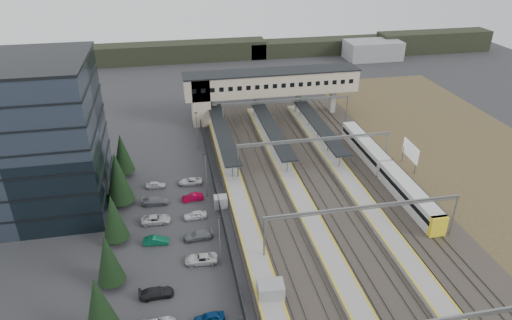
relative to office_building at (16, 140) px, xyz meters
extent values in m
plane|color=#2B2B2D|center=(36.00, -12.00, -12.19)|extent=(220.00, 220.00, 0.00)
cube|color=#3C4959|center=(0.00, 0.00, -0.19)|extent=(24.00, 18.00, 24.00)
cube|color=black|center=(0.00, 0.00, -8.76)|extent=(24.30, 18.30, 0.25)
cube|color=black|center=(0.00, 0.00, -5.33)|extent=(24.30, 18.30, 0.25)
cube|color=black|center=(0.00, 0.00, -1.91)|extent=(24.30, 18.30, 0.25)
cube|color=black|center=(0.00, 0.00, 1.52)|extent=(24.30, 18.30, 0.25)
cube|color=black|center=(0.00, 0.00, 4.95)|extent=(24.30, 18.30, 0.25)
cube|color=black|center=(0.00, 0.00, 8.38)|extent=(24.30, 18.30, 0.25)
cone|color=black|center=(14.00, -30.00, -7.09)|extent=(4.26, 4.26, 8.20)
cylinder|color=black|center=(14.00, -21.00, -11.59)|extent=(0.44, 0.44, 1.20)
cone|color=black|center=(14.00, -21.00, -7.79)|extent=(3.54, 3.54, 6.80)
cylinder|color=black|center=(14.00, -12.00, -11.59)|extent=(0.44, 0.44, 1.20)
cone|color=black|center=(14.00, -12.00, -7.69)|extent=(3.64, 3.64, 7.00)
cylinder|color=black|center=(14.00, -2.00, -11.59)|extent=(0.44, 0.44, 1.20)
cone|color=black|center=(14.00, -2.00, -6.94)|extent=(4.42, 4.42, 8.50)
cylinder|color=black|center=(14.00, 8.00, -11.59)|extent=(0.44, 0.44, 1.20)
cone|color=black|center=(14.00, 8.00, -7.59)|extent=(3.74, 3.74, 7.20)
imported|color=black|center=(19.50, -24.10, -11.57)|extent=(4.34, 1.95, 1.24)
imported|color=#0B583C|center=(19.50, -13.50, -11.59)|extent=(3.78, 1.62, 1.21)
imported|color=silver|center=(19.50, -8.20, -11.56)|extent=(4.60, 2.27, 1.26)
imported|color=slate|center=(19.50, -2.90, -11.54)|extent=(4.52, 1.96, 1.29)
imported|color=silver|center=(19.50, 2.40, -11.62)|extent=(3.46, 1.63, 1.14)
imported|color=navy|center=(25.50, -29.40, -11.58)|extent=(3.69, 1.69, 1.23)
imported|color=silver|center=(25.50, -18.80, -11.57)|extent=(4.62, 2.39, 1.24)
imported|color=slate|center=(25.50, -13.50, -11.57)|extent=(4.41, 2.03, 1.25)
imported|color=silver|center=(25.50, -8.20, -11.57)|extent=(3.70, 1.65, 1.23)
imported|color=#A0042B|center=(25.50, -2.90, -11.60)|extent=(3.69, 1.61, 1.18)
imported|color=silver|center=(25.50, 2.40, -11.62)|extent=(4.24, 2.20, 1.14)
cube|color=black|center=(28.00, -37.00, -4.19)|extent=(0.50, 0.25, 0.15)
cylinder|color=gray|center=(28.00, -20.00, -8.19)|extent=(0.16, 0.16, 8.00)
cube|color=black|center=(28.00, -20.00, -4.19)|extent=(0.50, 0.25, 0.15)
cylinder|color=gray|center=(28.00, -2.00, -8.19)|extent=(0.16, 0.16, 8.00)
cube|color=black|center=(28.00, -2.00, -4.19)|extent=(0.50, 0.25, 0.15)
cylinder|color=gray|center=(28.00, 16.00, -8.19)|extent=(0.16, 0.16, 8.00)
cube|color=black|center=(28.00, 16.00, -4.19)|extent=(0.50, 0.25, 0.15)
cube|color=#26282B|center=(29.50, -7.00, -11.19)|extent=(0.08, 90.00, 2.00)
cube|color=gray|center=(33.24, -27.47, -10.86)|extent=(3.39, 2.60, 2.67)
cube|color=gray|center=(29.85, -5.75, -11.22)|extent=(2.17, 1.83, 1.94)
cube|color=#322C27|center=(48.00, -7.00, -12.09)|extent=(34.00, 90.00, 0.20)
cube|color=#59544C|center=(35.28, -7.00, -11.91)|extent=(0.08, 90.00, 0.14)
cube|color=#59544C|center=(36.72, -7.00, -11.91)|extent=(0.08, 90.00, 0.14)
cube|color=#59544C|center=(39.28, -7.00, -11.91)|extent=(0.08, 90.00, 0.14)
cube|color=#59544C|center=(40.72, -7.00, -11.91)|extent=(0.08, 90.00, 0.14)
cube|color=#59544C|center=(45.28, -7.00, -11.91)|extent=(0.08, 90.00, 0.14)
cube|color=#59544C|center=(46.72, -7.00, -11.91)|extent=(0.08, 90.00, 0.14)
cube|color=#59544C|center=(49.28, -7.00, -11.91)|extent=(0.08, 90.00, 0.14)
cube|color=#59544C|center=(50.72, -7.00, -11.91)|extent=(0.08, 90.00, 0.14)
cube|color=#59544C|center=(55.28, -7.00, -11.91)|extent=(0.08, 90.00, 0.14)
cube|color=#59544C|center=(56.72, -7.00, -11.91)|extent=(0.08, 90.00, 0.14)
cube|color=#59544C|center=(59.28, -7.00, -11.91)|extent=(0.08, 90.00, 0.14)
cube|color=#59544C|center=(60.72, -7.00, -11.91)|extent=(0.08, 90.00, 0.14)
cube|color=#989993|center=(33.00, -7.00, -11.74)|extent=(3.20, 82.00, 0.90)
cube|color=gold|center=(31.55, -7.00, -11.28)|extent=(0.25, 82.00, 0.02)
cube|color=gold|center=(34.45, -7.00, -11.28)|extent=(0.25, 82.00, 0.02)
cube|color=#989993|center=(43.00, -7.00, -11.74)|extent=(3.20, 82.00, 0.90)
cube|color=gold|center=(41.55, -7.00, -11.28)|extent=(0.25, 82.00, 0.02)
cube|color=gold|center=(44.45, -7.00, -11.28)|extent=(0.25, 82.00, 0.02)
cube|color=#989993|center=(53.00, -7.00, -11.74)|extent=(3.20, 82.00, 0.90)
cube|color=gold|center=(51.55, -7.00, -11.28)|extent=(0.25, 82.00, 0.02)
cube|color=gold|center=(54.45, -7.00, -11.28)|extent=(0.25, 82.00, 0.02)
cube|color=black|center=(33.00, 15.00, -8.19)|extent=(3.00, 30.00, 0.25)
cube|color=gray|center=(33.00, 15.00, -8.34)|extent=(3.10, 30.00, 0.12)
cylinder|color=gray|center=(33.00, 2.00, -9.79)|extent=(0.20, 0.20, 3.10)
cylinder|color=gray|center=(33.00, 8.50, -9.79)|extent=(0.20, 0.20, 3.10)
cylinder|color=gray|center=(33.00, 15.00, -9.79)|extent=(0.20, 0.20, 3.10)
cylinder|color=gray|center=(33.00, 21.50, -9.79)|extent=(0.20, 0.20, 3.10)
cylinder|color=gray|center=(33.00, 28.00, -9.79)|extent=(0.20, 0.20, 3.10)
cube|color=black|center=(43.00, 15.00, -8.19)|extent=(3.00, 30.00, 0.25)
cube|color=gray|center=(43.00, 15.00, -8.34)|extent=(3.10, 30.00, 0.12)
cylinder|color=gray|center=(43.00, 2.00, -9.79)|extent=(0.20, 0.20, 3.10)
cylinder|color=gray|center=(43.00, 8.50, -9.79)|extent=(0.20, 0.20, 3.10)
cylinder|color=gray|center=(43.00, 15.00, -9.79)|extent=(0.20, 0.20, 3.10)
cylinder|color=gray|center=(43.00, 21.50, -9.79)|extent=(0.20, 0.20, 3.10)
cylinder|color=gray|center=(43.00, 28.00, -9.79)|extent=(0.20, 0.20, 3.10)
cube|color=black|center=(53.00, 15.00, -8.19)|extent=(3.00, 30.00, 0.25)
cube|color=gray|center=(53.00, 15.00, -8.34)|extent=(3.10, 30.00, 0.12)
cylinder|color=gray|center=(53.00, 2.00, -9.79)|extent=(0.20, 0.20, 3.10)
cylinder|color=gray|center=(53.00, 8.50, -9.79)|extent=(0.20, 0.20, 3.10)
cylinder|color=gray|center=(53.00, 15.00, -9.79)|extent=(0.20, 0.20, 3.10)
cylinder|color=gray|center=(53.00, 21.50, -9.79)|extent=(0.20, 0.20, 3.10)
cylinder|color=gray|center=(53.00, 28.00, -9.79)|extent=(0.20, 0.20, 3.10)
cube|color=beige|center=(46.50, 30.00, -3.69)|extent=(40.00, 6.00, 5.00)
cube|color=black|center=(46.50, 30.00, -1.14)|extent=(40.40, 6.40, 0.30)
cube|color=beige|center=(30.00, 30.00, -6.69)|extent=(4.00, 6.00, 11.00)
cube|color=black|center=(28.50, 26.98, -3.59)|extent=(1.00, 0.06, 1.00)
cube|color=black|center=(30.50, 26.98, -3.59)|extent=(1.00, 0.06, 1.00)
cube|color=black|center=(32.50, 26.98, -3.59)|extent=(1.00, 0.06, 1.00)
cube|color=black|center=(34.50, 26.98, -3.59)|extent=(1.00, 0.06, 1.00)
cube|color=black|center=(36.50, 26.98, -3.59)|extent=(1.00, 0.06, 1.00)
cube|color=black|center=(38.50, 26.98, -3.59)|extent=(1.00, 0.06, 1.00)
cube|color=black|center=(40.50, 26.98, -3.59)|extent=(1.00, 0.06, 1.00)
cube|color=black|center=(42.50, 26.98, -3.59)|extent=(1.00, 0.06, 1.00)
cube|color=black|center=(44.50, 26.98, -3.59)|extent=(1.00, 0.06, 1.00)
cube|color=black|center=(46.50, 26.98, -3.59)|extent=(1.00, 0.06, 1.00)
cube|color=black|center=(48.50, 26.98, -3.59)|extent=(1.00, 0.06, 1.00)
cube|color=black|center=(50.50, 26.98, -3.59)|extent=(1.00, 0.06, 1.00)
cube|color=black|center=(52.50, 26.98, -3.59)|extent=(1.00, 0.06, 1.00)
cube|color=black|center=(54.50, 26.98, -3.59)|extent=(1.00, 0.06, 1.00)
cube|color=black|center=(56.50, 26.98, -3.59)|extent=(1.00, 0.06, 1.00)
cube|color=black|center=(58.50, 26.98, -3.59)|extent=(1.00, 0.06, 1.00)
cube|color=black|center=(60.50, 26.98, -3.59)|extent=(1.00, 0.06, 1.00)
cube|color=black|center=(62.50, 26.98, -3.59)|extent=(1.00, 0.06, 1.00)
cube|color=black|center=(64.50, 26.98, -3.59)|extent=(1.00, 0.06, 1.00)
cube|color=#989993|center=(31.50, 30.00, -9.19)|extent=(1.20, 1.60, 6.00)
cube|color=#989993|center=(33.00, 30.00, -9.19)|extent=(1.20, 1.60, 6.00)
cube|color=#989993|center=(43.00, 30.00, -9.19)|extent=(1.20, 1.60, 6.00)
cube|color=#989993|center=(53.00, 30.00, -9.19)|extent=(1.20, 1.60, 6.00)
cube|color=#989993|center=(61.50, 30.00, -9.19)|extent=(1.20, 1.60, 6.00)
cube|color=gray|center=(48.00, -40.00, -5.19)|extent=(28.40, 0.25, 0.35)
cylinder|color=gray|center=(34.00, -20.00, -8.69)|extent=(0.28, 0.28, 7.00)
cylinder|color=gray|center=(62.00, -20.00, -8.69)|extent=(0.28, 0.28, 7.00)
cube|color=gray|center=(48.00, -20.00, -5.19)|extent=(28.40, 0.25, 0.35)
cube|color=gray|center=(48.00, -20.00, -5.59)|extent=(28.40, 0.12, 0.12)
cylinder|color=gray|center=(34.00, 2.00, -8.69)|extent=(0.28, 0.28, 7.00)
cylinder|color=gray|center=(62.00, 2.00, -8.69)|extent=(0.28, 0.28, 7.00)
cube|color=gray|center=(48.00, 2.00, -5.19)|extent=(28.40, 0.25, 0.35)
cube|color=gray|center=(48.00, 2.00, -5.59)|extent=(28.40, 0.12, 0.12)
cylinder|color=gray|center=(34.00, 22.00, -8.69)|extent=(0.28, 0.28, 7.00)
cylinder|color=gray|center=(62.00, 22.00, -8.69)|extent=(0.28, 0.28, 7.00)
cube|color=gray|center=(48.00, 22.00, -5.19)|extent=(28.40, 0.25, 0.35)
cube|color=gray|center=(48.00, 22.00, -5.59)|extent=(28.40, 0.12, 0.12)
cube|color=silver|center=(60.00, -11.15, -10.29)|extent=(2.54, 17.55, 3.27)
cube|color=black|center=(60.00, -11.15, -9.92)|extent=(2.59, 16.95, 0.82)
cube|color=gray|center=(60.00, -11.15, -11.69)|extent=(2.18, 16.15, 0.45)
cube|color=silver|center=(60.00, 7.00, -10.29)|extent=(2.54, 17.55, 3.27)
cube|color=black|center=(60.00, 7.00, -9.92)|extent=(2.59, 16.95, 0.82)
cube|color=gray|center=(60.00, 7.00, -11.69)|extent=(2.18, 16.15, 0.45)
cube|color=yellow|center=(60.00, -19.82, -10.29)|extent=(2.56, 0.90, 3.27)
cylinder|color=gray|center=(66.21, -1.93, -10.61)|extent=(0.20, 0.20, 3.16)
cylinder|color=gray|center=(66.21, 3.00, -10.61)|extent=(0.20, 0.20, 3.16)
cube|color=silver|center=(66.21, 0.54, -8.65)|extent=(0.41, 5.93, 2.96)
cube|color=#474024|center=(81.00, -7.00, -12.16)|extent=(34.00, 120.00, 0.06)
cube|color=black|center=(26.00, 83.00, -9.19)|extent=(60.00, 8.00, 6.00)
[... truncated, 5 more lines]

